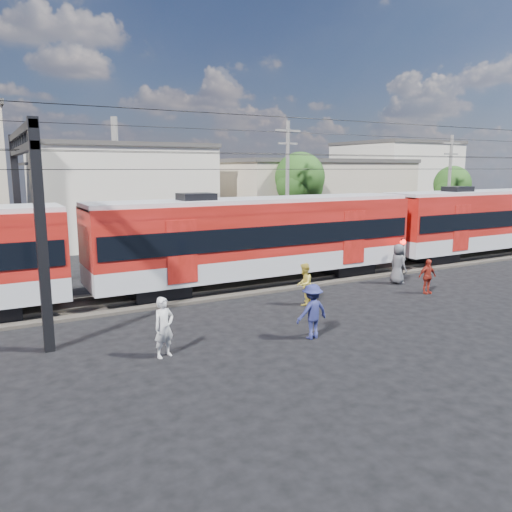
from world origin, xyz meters
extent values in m
plane|color=black|center=(0.00, 0.00, 0.00)|extent=(120.00, 120.00, 0.00)
cube|color=#2D2823|center=(0.00, 8.00, 0.06)|extent=(70.00, 3.40, 0.12)
cube|color=#59544C|center=(0.00, 7.25, 0.18)|extent=(70.00, 0.12, 0.12)
cube|color=#59544C|center=(0.00, 8.75, 0.18)|extent=(70.00, 0.12, 0.12)
cube|color=black|center=(-5.12, 8.00, 0.35)|extent=(2.40, 2.20, 0.70)
cube|color=black|center=(5.12, 8.00, 0.35)|extent=(2.40, 2.20, 0.70)
cube|color=#ABAEB3|center=(0.00, 8.00, 1.15)|extent=(16.00, 3.00, 0.90)
cube|color=maroon|center=(0.00, 8.00, 2.80)|extent=(16.00, 3.00, 2.40)
cube|color=black|center=(0.00, 8.00, 2.55)|extent=(15.68, 3.08, 0.95)
cube|color=#ABAEB3|center=(0.00, 8.00, 4.05)|extent=(16.00, 2.60, 0.25)
cube|color=black|center=(11.68, 8.00, 0.35)|extent=(2.40, 2.20, 0.70)
cube|color=#ABAEB3|center=(16.80, 8.00, 1.15)|extent=(16.00, 3.00, 0.90)
cube|color=maroon|center=(16.80, 8.00, 2.80)|extent=(16.00, 3.00, 2.40)
cube|color=black|center=(16.80, 8.00, 2.55)|extent=(15.68, 3.08, 0.95)
cube|color=#ABAEB3|center=(16.80, 8.00, 4.05)|extent=(16.00, 2.60, 0.25)
cube|color=black|center=(-10.00, 3.50, 3.50)|extent=(0.30, 0.30, 7.00)
cube|color=black|center=(-10.00, 12.50, 3.50)|extent=(0.30, 0.30, 7.00)
cube|color=black|center=(-10.00, 8.00, 6.80)|extent=(0.25, 9.30, 0.25)
cube|color=black|center=(-10.00, 8.00, 6.20)|extent=(0.25, 9.30, 0.25)
cylinder|color=black|center=(0.00, 7.30, 5.50)|extent=(70.00, 0.03, 0.03)
cylinder|color=black|center=(0.00, 8.70, 5.50)|extent=(70.00, 0.03, 0.03)
cylinder|color=black|center=(0.00, 7.30, 6.20)|extent=(70.00, 0.03, 0.03)
cylinder|color=black|center=(0.00, 8.70, 6.20)|extent=(70.00, 0.03, 0.03)
cylinder|color=black|center=(0.00, 4.50, 7.50)|extent=(70.00, 0.03, 0.03)
cylinder|color=black|center=(0.00, 11.50, 7.50)|extent=(70.00, 0.03, 0.03)
cube|color=beige|center=(-2.00, 27.00, 3.50)|extent=(12.00, 12.00, 7.00)
cube|color=#3F3D3A|center=(-2.00, 27.00, 7.15)|extent=(12.24, 12.24, 0.30)
cube|color=tan|center=(14.00, 24.00, 3.00)|extent=(16.00, 10.00, 6.00)
cube|color=#3F3D3A|center=(14.00, 24.00, 6.15)|extent=(16.32, 10.20, 0.30)
cube|color=beige|center=(28.00, 28.00, 4.00)|extent=(10.00, 10.00, 8.00)
cube|color=#3F3D3A|center=(28.00, 28.00, 8.15)|extent=(10.20, 10.20, 0.30)
cylinder|color=slate|center=(6.00, 15.00, 4.25)|extent=(0.24, 0.24, 8.50)
cube|color=slate|center=(6.00, 15.00, 7.90)|extent=(1.80, 0.12, 0.12)
cube|color=slate|center=(6.00, 15.00, 7.10)|extent=(1.40, 0.12, 0.12)
cylinder|color=slate|center=(20.00, 14.00, 4.00)|extent=(0.24, 0.24, 8.00)
cube|color=slate|center=(20.00, 14.00, 7.40)|extent=(1.80, 0.12, 0.12)
cube|color=slate|center=(20.00, 14.00, 6.60)|extent=(1.40, 0.12, 0.12)
cylinder|color=#382619|center=(9.00, 18.00, 1.96)|extent=(0.36, 0.36, 3.92)
sphere|color=#1D4614|center=(9.00, 18.00, 4.90)|extent=(3.64, 3.64, 3.64)
sphere|color=#1D4614|center=(9.60, 18.30, 4.20)|extent=(2.80, 2.80, 2.80)
cylinder|color=#382619|center=(24.00, 17.00, 1.68)|extent=(0.36, 0.36, 3.36)
sphere|color=#1D4614|center=(24.00, 17.00, 4.20)|extent=(3.12, 3.12, 3.12)
sphere|color=#1D4614|center=(24.60, 17.30, 3.60)|extent=(2.40, 2.40, 2.40)
imported|color=silver|center=(-7.06, 1.31, 0.91)|extent=(0.76, 0.61, 1.83)
imported|color=gold|center=(-0.15, 4.05, 0.87)|extent=(1.07, 1.05, 1.74)
imported|color=navy|center=(-2.26, 0.52, 0.92)|extent=(1.23, 0.76, 1.83)
imported|color=maroon|center=(5.72, 2.91, 0.78)|extent=(0.95, 0.48, 1.57)
imported|color=#4A4B4F|center=(6.02, 5.01, 0.97)|extent=(0.62, 0.95, 1.95)
imported|color=#A6A9AD|center=(20.51, 13.15, 0.69)|extent=(4.05, 1.63, 1.38)
imported|color=silver|center=(24.42, 12.48, 0.64)|extent=(3.98, 1.76, 1.27)
cylinder|color=black|center=(7.27, 5.99, 0.94)|extent=(0.13, 0.13, 1.88)
sphere|color=#FF140C|center=(7.27, 5.99, 1.83)|extent=(0.29, 0.29, 0.29)
cube|color=black|center=(7.27, 5.99, 1.83)|extent=(0.26, 0.06, 0.37)
camera|label=1|loc=(-11.56, -12.38, 5.55)|focal=35.00mm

